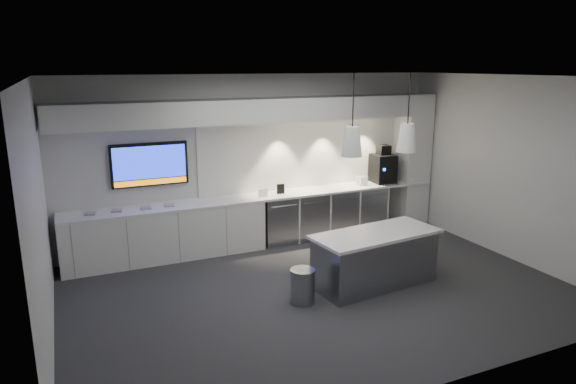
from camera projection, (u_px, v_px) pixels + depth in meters
name	position (u px, v px, depth m)	size (l,w,h in m)	color
floor	(319.00, 290.00, 7.39)	(7.00, 7.00, 0.00)	#323234
ceiling	(323.00, 77.00, 6.66)	(7.00, 7.00, 0.00)	black
wall_back	(257.00, 159.00, 9.24)	(7.00, 7.00, 0.00)	silver
wall_front	(445.00, 247.00, 4.81)	(7.00, 7.00, 0.00)	silver
wall_left	(39.00, 220.00, 5.64)	(7.00, 7.00, 0.00)	silver
wall_right	(510.00, 168.00, 8.41)	(7.00, 7.00, 0.00)	silver
back_counter	(264.00, 196.00, 9.10)	(6.80, 0.65, 0.04)	white
left_base_cabinets	(166.00, 233.00, 8.52)	(3.30, 0.63, 0.86)	white
fridge_unit_a	(277.00, 219.00, 9.31)	(0.60, 0.61, 0.85)	gray
fridge_unit_b	(308.00, 215.00, 9.56)	(0.60, 0.61, 0.85)	gray
fridge_unit_c	(338.00, 211.00, 9.81)	(0.60, 0.61, 0.85)	gray
fridge_unit_d	(366.00, 208.00, 10.06)	(0.60, 0.61, 0.85)	gray
backsplash	(317.00, 152.00, 9.68)	(4.60, 0.03, 1.30)	white
soffit	(262.00, 110.00, 8.75)	(6.90, 0.60, 0.40)	white
column	(412.00, 160.00, 10.28)	(0.55, 0.55, 2.60)	white
wall_tv	(150.00, 164.00, 8.43)	(1.25, 0.07, 0.72)	black
island	(375.00, 258.00, 7.50)	(1.97, 1.02, 0.80)	gray
bin	(303.00, 286.00, 6.96)	(0.34, 0.34, 0.48)	gray
coffee_machine	(383.00, 167.00, 10.04)	(0.43, 0.60, 0.73)	black
sign_black	(281.00, 189.00, 9.19)	(0.14, 0.02, 0.18)	black
sign_white	(263.00, 193.00, 8.98)	(0.18, 0.02, 0.14)	white
cup_cluster	(362.00, 181.00, 9.86)	(0.19, 0.19, 0.16)	white
tray_a	(90.00, 214.00, 7.94)	(0.16, 0.16, 0.03)	#9B9B9B
tray_b	(117.00, 211.00, 8.10)	(0.16, 0.16, 0.03)	#9B9B9B
tray_c	(146.00, 208.00, 8.25)	(0.16, 0.16, 0.03)	#9B9B9B
tray_d	(169.00, 205.00, 8.42)	(0.16, 0.16, 0.03)	#9B9B9B
pendant_left	(352.00, 141.00, 6.90)	(0.28, 0.28, 1.10)	white
pendant_right	(407.00, 138.00, 7.25)	(0.28, 0.28, 1.10)	white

